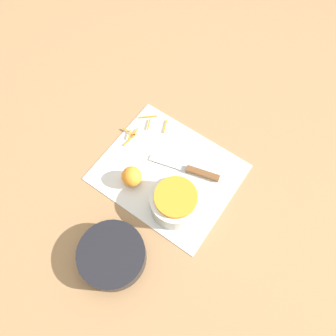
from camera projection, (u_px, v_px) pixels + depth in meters
name	position (u px, v px, depth m)	size (l,w,h in m)	color
ground_plane	(168.00, 173.00, 1.09)	(4.00, 4.00, 0.00)	#9E754C
cutting_board	(168.00, 172.00, 1.08)	(0.44, 0.36, 0.01)	silver
bowl_speckled	(176.00, 201.00, 0.99)	(0.16, 0.16, 0.09)	silver
bowl_dark	(112.00, 255.00, 0.94)	(0.19, 0.19, 0.07)	black
knife	(196.00, 171.00, 1.07)	(0.24, 0.08, 0.02)	brown
orange_left	(132.00, 177.00, 1.04)	(0.07, 0.07, 0.07)	orange
peel_pile	(142.00, 129.00, 1.15)	(0.13, 0.17, 0.01)	orange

